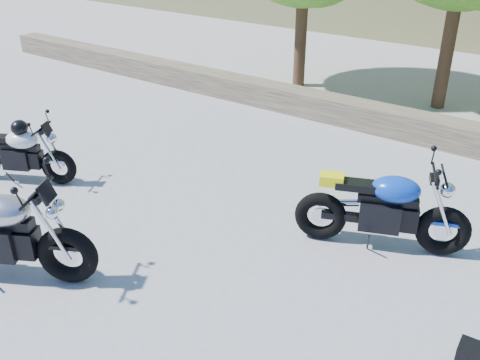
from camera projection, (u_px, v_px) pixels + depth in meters
name	position (u px, v px, depth m)	size (l,w,h in m)	color
ground	(181.00, 258.00, 6.71)	(90.00, 90.00, 0.00)	gray
stone_wall	(365.00, 116.00, 10.56)	(22.00, 0.55, 0.50)	#493C30
white_bike	(17.00, 152.00, 8.38)	(1.74, 0.97, 1.04)	black
blue_bike	(383.00, 210.00, 6.72)	(2.10, 1.03, 1.11)	black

